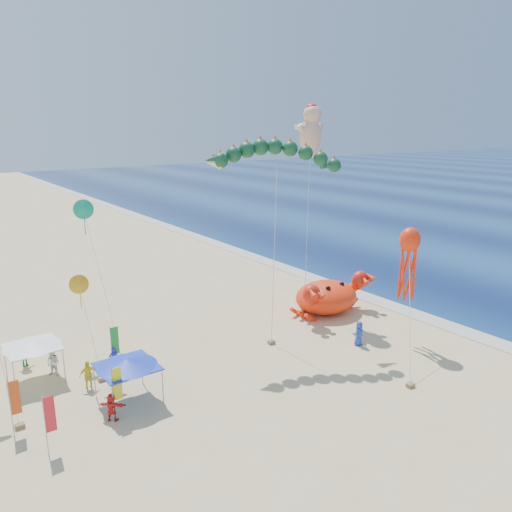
{
  "coord_description": "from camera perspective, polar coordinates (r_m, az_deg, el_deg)",
  "views": [
    {
      "loc": [
        -22.62,
        -26.29,
        15.75
      ],
      "look_at": [
        -2.0,
        2.0,
        6.5
      ],
      "focal_mm": 35.0,
      "sensor_mm": 36.0,
      "label": 1
    }
  ],
  "objects": [
    {
      "name": "cherub_kite",
      "position": [
        43.04,
        6.29,
        14.13
      ],
      "size": [
        2.94,
        2.73,
        17.42
      ],
      "color": "#E5AD8C",
      "rests_on": "ground"
    },
    {
      "name": "foam_strip",
      "position": [
        46.23,
        15.75,
        -5.69
      ],
      "size": [
        320.0,
        320.0,
        0.0
      ],
      "primitive_type": "plane",
      "color": "silver",
      "rests_on": "ground"
    },
    {
      "name": "canopy_blue",
      "position": [
        30.28,
        -14.54,
        -11.78
      ],
      "size": [
        3.51,
        3.51,
        2.71
      ],
      "color": "gray",
      "rests_on": "ground"
    },
    {
      "name": "ground",
      "position": [
        38.09,
        4.27,
        -9.67
      ],
      "size": [
        320.0,
        320.0,
        0.0
      ],
      "primitive_type": "plane",
      "color": "#D1B784",
      "rests_on": "ground"
    },
    {
      "name": "feather_flags",
      "position": [
        29.94,
        -19.78,
        -13.46
      ],
      "size": [
        7.3,
        6.46,
        3.2
      ],
      "color": "gray",
      "rests_on": "ground"
    },
    {
      "name": "crab_inflatable",
      "position": [
        43.43,
        8.14,
        -4.53
      ],
      "size": [
        7.7,
        5.04,
        3.38
      ],
      "color": "#FF300D",
      "rests_on": "ground"
    },
    {
      "name": "small_kites",
      "position": [
        33.38,
        -21.96,
        -1.79
      ],
      "size": [
        8.15,
        6.05,
        11.09
      ],
      "color": "orange",
      "rests_on": "ground"
    },
    {
      "name": "canopy_white",
      "position": [
        34.69,
        -24.24,
        -9.14
      ],
      "size": [
        3.43,
        3.43,
        2.71
      ],
      "color": "gray",
      "rests_on": "ground"
    },
    {
      "name": "octopus_kite",
      "position": [
        37.6,
        17.03,
        -0.24
      ],
      "size": [
        6.32,
        5.66,
        8.67
      ],
      "color": "#FD2E0D",
      "rests_on": "ground"
    },
    {
      "name": "dragon_kite",
      "position": [
        35.81,
        2.23,
        10.92
      ],
      "size": [
        9.95,
        4.96,
        14.44
      ],
      "color": "#103B22",
      "rests_on": "ground"
    },
    {
      "name": "beachgoers",
      "position": [
        33.93,
        -15.39,
        -11.74
      ],
      "size": [
        21.82,
        11.85,
        1.89
      ],
      "color": "white",
      "rests_on": "ground"
    }
  ]
}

